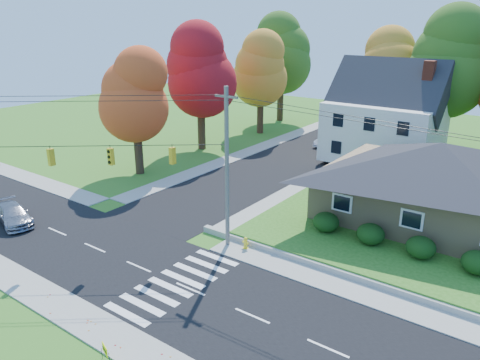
% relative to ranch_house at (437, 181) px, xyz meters
% --- Properties ---
extents(ground, '(120.00, 120.00, 0.00)m').
position_rel_ranch_house_xyz_m(ground, '(-8.00, -16.00, -3.27)').
color(ground, '#3D7923').
extents(road_main, '(90.00, 8.00, 0.02)m').
position_rel_ranch_house_xyz_m(road_main, '(-8.00, -16.00, -3.26)').
color(road_main, black).
rests_on(road_main, ground).
extents(road_cross, '(8.00, 44.00, 0.02)m').
position_rel_ranch_house_xyz_m(road_cross, '(-16.00, 10.00, -3.25)').
color(road_cross, black).
rests_on(road_cross, ground).
extents(sidewalk_north, '(90.00, 2.00, 0.08)m').
position_rel_ranch_house_xyz_m(sidewalk_north, '(-8.00, -11.00, -3.23)').
color(sidewalk_north, '#9C9A90').
rests_on(sidewalk_north, ground).
extents(sidewalk_south, '(90.00, 2.00, 0.08)m').
position_rel_ranch_house_xyz_m(sidewalk_south, '(-8.00, -21.00, -3.23)').
color(sidewalk_south, '#9C9A90').
rests_on(sidewalk_south, ground).
extents(ranch_house, '(14.60, 10.60, 5.40)m').
position_rel_ranch_house_xyz_m(ranch_house, '(0.00, 0.00, 0.00)').
color(ranch_house, tan).
rests_on(ranch_house, lawn).
extents(colonial_house, '(10.40, 8.40, 9.60)m').
position_rel_ranch_house_xyz_m(colonial_house, '(-7.96, 12.00, 1.32)').
color(colonial_house, silver).
rests_on(colonial_house, lawn).
extents(hedge_row, '(10.70, 1.70, 1.27)m').
position_rel_ranch_house_xyz_m(hedge_row, '(-0.50, -6.20, -2.13)').
color(hedge_row, '#163A10').
rests_on(hedge_row, lawn).
extents(traffic_infrastructure, '(38.10, 10.66, 10.00)m').
position_rel_ranch_house_xyz_m(traffic_infrastructure, '(-8.15, -14.65, 1.88)').
color(traffic_infrastructure, '#666059').
rests_on(traffic_infrastructure, ground).
extents(tree_lot_0, '(6.72, 6.72, 12.51)m').
position_rel_ranch_house_xyz_m(tree_lot_0, '(-10.00, 18.00, 5.04)').
color(tree_lot_0, '#3F2A19').
rests_on(tree_lot_0, lawn).
extents(tree_lot_1, '(7.84, 7.84, 14.60)m').
position_rel_ranch_house_xyz_m(tree_lot_1, '(-4.00, 17.00, 6.35)').
color(tree_lot_1, '#3F2A19').
rests_on(tree_lot_1, lawn).
extents(tree_west_0, '(6.16, 6.16, 11.47)m').
position_rel_ranch_house_xyz_m(tree_west_0, '(-25.00, -4.00, 3.89)').
color(tree_west_0, '#3F2A19').
rests_on(tree_west_0, ground).
extents(tree_west_1, '(7.28, 7.28, 13.56)m').
position_rel_ranch_house_xyz_m(tree_west_1, '(-26.00, 6.00, 5.20)').
color(tree_west_1, '#3F2A19').
rests_on(tree_west_1, ground).
extents(tree_west_2, '(6.72, 6.72, 12.51)m').
position_rel_ranch_house_xyz_m(tree_west_2, '(-25.00, 16.00, 4.54)').
color(tree_west_2, '#3F2A19').
rests_on(tree_west_2, ground).
extents(tree_west_3, '(7.84, 7.84, 14.60)m').
position_rel_ranch_house_xyz_m(tree_west_3, '(-27.00, 24.00, 5.85)').
color(tree_west_3, '#3F2A19').
rests_on(tree_west_3, ground).
extents(silver_sedan, '(4.82, 2.94, 1.31)m').
position_rel_ranch_house_xyz_m(silver_sedan, '(-23.64, -16.97, -2.59)').
color(silver_sedan, '#93929C').
rests_on(silver_sedan, road_main).
extents(white_car, '(1.61, 4.02, 1.30)m').
position_rel_ranch_house_xyz_m(white_car, '(-15.35, 15.14, -2.60)').
color(white_car, silver).
rests_on(white_car, road_cross).
extents(fire_hydrant, '(0.46, 0.36, 0.82)m').
position_rel_ranch_house_xyz_m(fire_hydrant, '(-8.28, -10.56, -2.88)').
color(fire_hydrant, yellow).
rests_on(fire_hydrant, ground).
extents(yard_sign, '(0.60, 0.25, 0.79)m').
position_rel_ranch_house_xyz_m(yard_sign, '(-7.18, -22.19, -2.70)').
color(yard_sign, black).
rests_on(yard_sign, ground).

